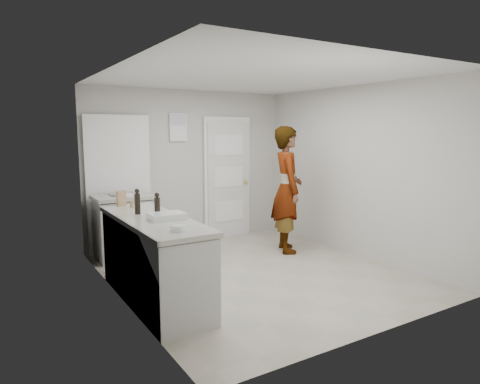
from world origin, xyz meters
TOP-DOWN VIEW (x-y plane):
  - ground at (0.00, 0.00)m, footprint 4.00×4.00m
  - room_shell at (-0.17, 1.95)m, footprint 4.00×4.00m
  - main_counter at (-1.45, -0.20)m, footprint 0.64×1.96m
  - side_counter at (-1.25, 1.55)m, footprint 0.84×0.61m
  - person at (0.99, 0.63)m, footprint 0.70×0.83m
  - cake_mix_box at (-1.53, 0.70)m, footprint 0.12×0.07m
  - spice_jar at (-1.45, 0.52)m, footprint 0.05×0.05m
  - oil_cruet_a at (-1.36, -0.10)m, footprint 0.06×0.06m
  - oil_cruet_b at (-1.52, 0.08)m, footprint 0.06×0.06m
  - baking_dish at (-1.35, -0.35)m, footprint 0.37×0.27m
  - egg_bowl at (-1.46, -0.90)m, footprint 0.13×0.13m
  - papers at (-1.26, 1.59)m, footprint 0.30×0.35m

SIDE VIEW (x-z plane):
  - ground at x=0.00m, z-range 0.00..0.00m
  - main_counter at x=-1.45m, z-range -0.04..0.89m
  - side_counter at x=-1.25m, z-range -0.03..0.89m
  - papers at x=-1.26m, z-range 0.93..0.93m
  - egg_bowl at x=-1.46m, z-range 0.93..0.98m
  - baking_dish at x=-1.35m, z-range 0.92..0.99m
  - person at x=0.99m, z-range 0.00..1.91m
  - spice_jar at x=-1.45m, z-range 0.93..1.01m
  - cake_mix_box at x=-1.53m, z-range 0.93..1.11m
  - room_shell at x=-0.17m, z-range -0.98..3.02m
  - oil_cruet_a at x=-1.36m, z-range 0.92..1.17m
  - oil_cruet_b at x=-1.52m, z-range 0.92..1.21m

